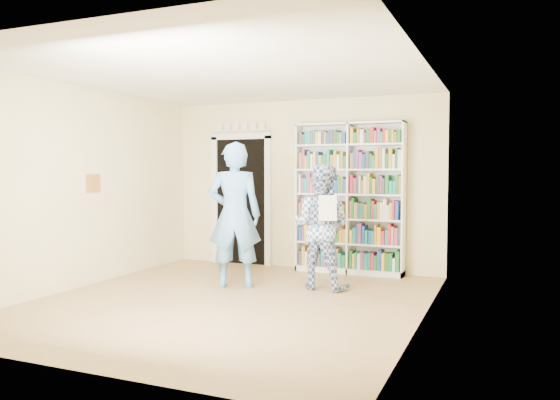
% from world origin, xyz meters
% --- Properties ---
extents(floor, '(5.00, 5.00, 0.00)m').
position_xyz_m(floor, '(0.00, 0.00, 0.00)').
color(floor, '#99744A').
rests_on(floor, ground).
extents(ceiling, '(5.00, 5.00, 0.00)m').
position_xyz_m(ceiling, '(0.00, 0.00, 2.70)').
color(ceiling, white).
rests_on(ceiling, wall_back).
extents(wall_back, '(4.50, 0.00, 4.50)m').
position_xyz_m(wall_back, '(0.00, 2.50, 1.35)').
color(wall_back, '#F5E7A9').
rests_on(wall_back, floor).
extents(wall_left, '(0.00, 5.00, 5.00)m').
position_xyz_m(wall_left, '(-2.25, 0.00, 1.35)').
color(wall_left, '#F5E7A9').
rests_on(wall_left, floor).
extents(wall_right, '(0.00, 5.00, 5.00)m').
position_xyz_m(wall_right, '(2.25, 0.00, 1.35)').
color(wall_right, '#F5E7A9').
rests_on(wall_right, floor).
extents(bookshelf, '(1.67, 0.31, 2.30)m').
position_xyz_m(bookshelf, '(0.82, 2.34, 1.16)').
color(bookshelf, white).
rests_on(bookshelf, floor).
extents(doorway, '(1.10, 0.08, 2.43)m').
position_xyz_m(doorway, '(-1.10, 2.48, 1.18)').
color(doorway, black).
rests_on(doorway, floor).
extents(wall_art, '(0.03, 0.25, 0.25)m').
position_xyz_m(wall_art, '(-2.23, 0.20, 1.40)').
color(wall_art, brown).
rests_on(wall_art, wall_left).
extents(man_blue, '(0.83, 0.70, 1.95)m').
position_xyz_m(man_blue, '(-0.33, 0.75, 0.97)').
color(man_blue, '#609AD5').
rests_on(man_blue, floor).
extents(man_plaid, '(0.85, 0.68, 1.66)m').
position_xyz_m(man_plaid, '(0.77, 1.12, 0.83)').
color(man_plaid, '#2C4886').
rests_on(man_plaid, floor).
extents(paper_sheet, '(0.21, 0.10, 0.32)m').
position_xyz_m(paper_sheet, '(0.95, 0.85, 1.10)').
color(paper_sheet, white).
rests_on(paper_sheet, man_plaid).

